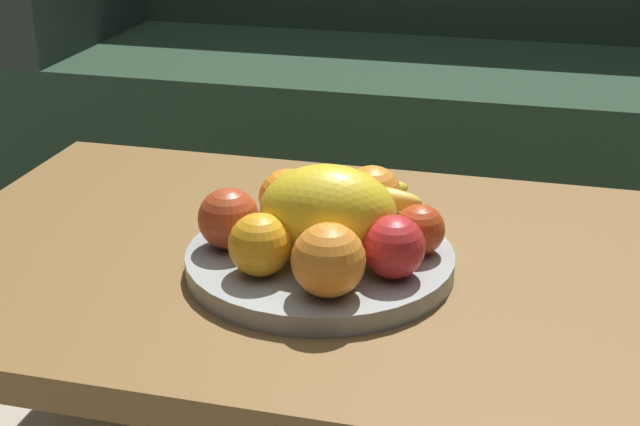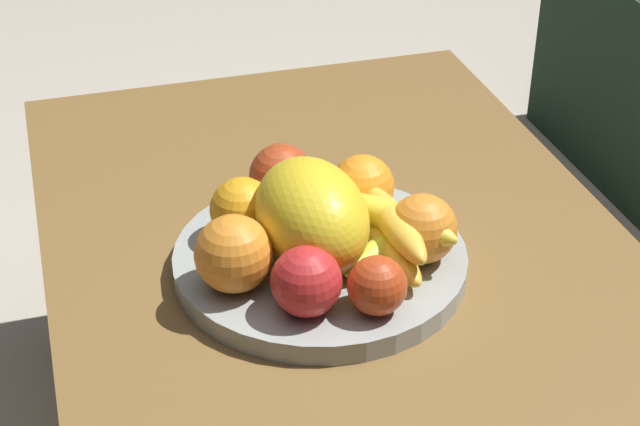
{
  "view_description": "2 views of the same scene",
  "coord_description": "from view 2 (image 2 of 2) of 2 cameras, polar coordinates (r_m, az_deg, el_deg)",
  "views": [
    {
      "loc": [
        0.23,
        -1.01,
        0.9
      ],
      "look_at": [
        -0.02,
        -0.04,
        0.47
      ],
      "focal_mm": 52.39,
      "sensor_mm": 36.0,
      "label": 1
    },
    {
      "loc": [
        0.86,
        -0.29,
        1.06
      ],
      "look_at": [
        -0.02,
        -0.04,
        0.47
      ],
      "focal_mm": 57.55,
      "sensor_mm": 36.0,
      "label": 2
    }
  ],
  "objects": [
    {
      "name": "orange_back",
      "position": [
        1.13,
        -4.33,
        0.18
      ],
      "size": [
        0.07,
        0.07,
        0.07
      ],
      "primitive_type": "sphere",
      "color": "orange",
      "rests_on": "fruit_bowl"
    },
    {
      "name": "apple_left",
      "position": [
        1.02,
        -0.76,
        -3.82
      ],
      "size": [
        0.07,
        0.07,
        0.07
      ],
      "primitive_type": "sphere",
      "color": "red",
      "rests_on": "fruit_bowl"
    },
    {
      "name": "banana_bunch",
      "position": [
        1.1,
        4.01,
        -1.21
      ],
      "size": [
        0.17,
        0.15,
        0.06
      ],
      "color": "yellow",
      "rests_on": "fruit_bowl"
    },
    {
      "name": "orange_left",
      "position": [
        1.17,
        2.37,
        1.48
      ],
      "size": [
        0.07,
        0.07,
        0.07
      ],
      "primitive_type": "sphere",
      "color": "orange",
      "rests_on": "fruit_bowl"
    },
    {
      "name": "apple_right",
      "position": [
        1.19,
        -2.17,
        2.1
      ],
      "size": [
        0.07,
        0.07,
        0.07
      ],
      "primitive_type": "sphere",
      "color": "#AF3E1D",
      "rests_on": "fruit_bowl"
    },
    {
      "name": "orange_front",
      "position": [
        1.05,
        -4.83,
        -2.28
      ],
      "size": [
        0.08,
        0.08,
        0.08
      ],
      "primitive_type": "sphere",
      "color": "orange",
      "rests_on": "fruit_bowl"
    },
    {
      "name": "fruit_bowl",
      "position": [
        1.13,
        0.0,
        -2.68
      ],
      "size": [
        0.32,
        0.32,
        0.03
      ],
      "primitive_type": "cylinder",
      "color": "#969D99",
      "rests_on": "coffee_table"
    },
    {
      "name": "orange_right",
      "position": [
        1.09,
        5.69,
        -0.88
      ],
      "size": [
        0.08,
        0.08,
        0.08
      ],
      "primitive_type": "sphere",
      "color": "orange",
      "rests_on": "fruit_bowl"
    },
    {
      "name": "apple_front",
      "position": [
        1.02,
        3.2,
        -4.04
      ],
      "size": [
        0.06,
        0.06,
        0.06
      ],
      "primitive_type": "sphere",
      "color": "#B43C19",
      "rests_on": "fruit_bowl"
    },
    {
      "name": "coffee_table",
      "position": [
        1.15,
        2.1,
        -5.27
      ],
      "size": [
        1.09,
        0.66,
        0.4
      ],
      "color": "brown",
      "rests_on": "ground_plane"
    },
    {
      "name": "melon_large_front",
      "position": [
        1.08,
        -0.47,
        -0.14
      ],
      "size": [
        0.17,
        0.13,
        0.11
      ],
      "primitive_type": "ellipsoid",
      "rotation": [
        0.0,
        0.0,
        0.1
      ],
      "color": "yellow",
      "rests_on": "fruit_bowl"
    }
  ]
}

